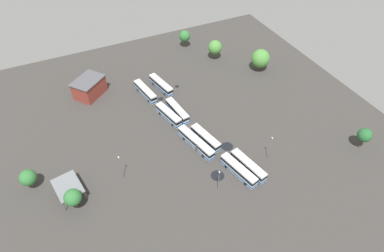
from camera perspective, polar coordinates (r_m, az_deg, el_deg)
ground_plane at (r=111.10m, az=-0.22°, el=-0.37°), size 129.26×129.26×0.00m
bus_row0_slot0 at (r=99.02m, az=9.69°, el=-6.78°), size 13.00×5.04×3.59m
bus_row0_slot1 at (r=97.54m, az=8.05°, el=-7.56°), size 13.23×5.43×3.59m
bus_row1_slot1 at (r=105.28m, az=2.36°, el=-2.09°), size 12.32×5.13×3.59m
bus_row1_slot2 at (r=103.84m, az=0.71°, el=-2.87°), size 15.53×6.07×3.59m
bus_row2_slot1 at (r=114.92m, az=-2.55°, el=2.66°), size 12.41×3.88×3.59m
bus_row2_slot2 at (r=113.49m, az=-4.07°, el=1.94°), size 12.24×5.20×3.59m
bus_row3_slot0 at (r=126.96m, az=-5.38°, el=7.08°), size 13.10×5.15×3.59m
bus_row3_slot2 at (r=124.43m, az=-8.06°, el=5.93°), size 13.15×4.69×3.59m
depot_building at (r=128.53m, az=-17.31°, el=6.40°), size 13.52×13.99×6.68m
maintenance_shelter at (r=96.99m, az=-20.67°, el=-9.69°), size 10.06×8.11×3.91m
lamp_post_near_entrance at (r=100.90m, az=13.31°, el=-3.63°), size 0.56×0.28×9.13m
lamp_post_by_building at (r=91.32m, az=4.62°, el=-9.33°), size 0.56×0.28×8.28m
lamp_post_mid_lot at (r=95.37m, az=-12.19°, el=-6.92°), size 0.56×0.28×9.31m
tree_northeast at (r=102.50m, az=-26.43°, el=-7.98°), size 4.67×4.67×6.58m
tree_south_edge at (r=92.91m, az=-19.88°, el=-11.51°), size 4.63×4.63×7.10m
tree_east_edge at (r=114.20m, az=27.65°, el=-1.41°), size 4.44×4.44×7.64m
tree_northwest at (r=142.57m, az=4.01°, el=13.40°), size 5.83×5.83×8.44m
tree_west_edge at (r=150.95m, az=-1.27°, el=15.25°), size 4.95×4.95×7.81m
tree_north_edge at (r=137.76m, az=11.73°, el=11.34°), size 7.40×7.40×9.14m
puddle_front_lane at (r=105.86m, az=6.08°, el=-3.53°), size 3.82×3.82×0.01m
puddle_centre_drain at (r=123.26m, az=-5.39°, el=4.67°), size 2.05×2.05×0.01m
puddle_between_rows at (r=121.54m, az=-3.86°, el=4.11°), size 3.01×3.01×0.01m
puddle_back_corner at (r=128.92m, az=-2.62°, el=6.84°), size 1.77×1.77×0.01m
puddle_near_shelter at (r=98.06m, az=4.43°, el=-8.53°), size 4.04×4.04×0.01m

